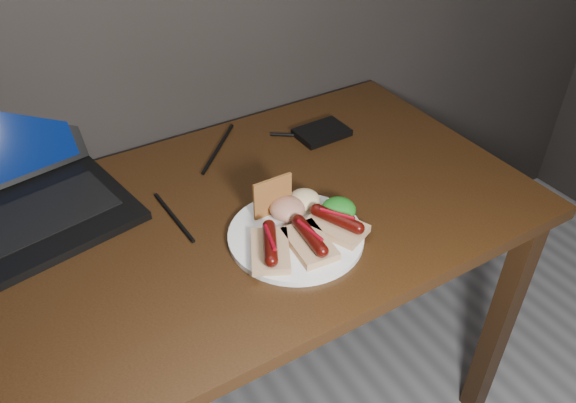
% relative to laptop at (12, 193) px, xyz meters
% --- Properties ---
extents(desk, '(1.40, 0.70, 0.75)m').
position_rel_laptop_xyz_m(desk, '(0.31, -0.24, -0.14)').
color(desk, '#351F0D').
rests_on(desk, ground).
extents(laptop, '(0.45, 0.43, 0.25)m').
position_rel_laptop_xyz_m(laptop, '(0.00, 0.00, 0.00)').
color(laptop, black).
rests_on(laptop, desk).
extents(hard_drive, '(0.13, 0.09, 0.02)m').
position_rel_laptop_xyz_m(hard_drive, '(0.71, -0.07, -0.04)').
color(hard_drive, black).
rests_on(hard_drive, desk).
extents(desk_cables, '(0.84, 0.36, 0.01)m').
position_rel_laptop_xyz_m(desk_cables, '(0.30, -0.08, -0.05)').
color(desk_cables, black).
rests_on(desk_cables, desk).
extents(plate, '(0.30, 0.30, 0.01)m').
position_rel_laptop_xyz_m(plate, '(0.45, -0.36, -0.04)').
color(plate, white).
rests_on(plate, desk).
extents(bread_sausage_left, '(0.11, 0.13, 0.04)m').
position_rel_laptop_xyz_m(bread_sausage_left, '(0.38, -0.39, -0.02)').
color(bread_sausage_left, tan).
rests_on(bread_sausage_left, plate).
extents(bread_sausage_center, '(0.08, 0.12, 0.04)m').
position_rel_laptop_xyz_m(bread_sausage_center, '(0.45, -0.41, -0.02)').
color(bread_sausage_center, tan).
rests_on(bread_sausage_center, plate).
extents(bread_sausage_right, '(0.11, 0.13, 0.04)m').
position_rel_laptop_xyz_m(bread_sausage_right, '(0.52, -0.40, -0.02)').
color(bread_sausage_right, tan).
rests_on(bread_sausage_right, plate).
extents(crispbread, '(0.09, 0.01, 0.08)m').
position_rel_laptop_xyz_m(crispbread, '(0.44, -0.29, 0.00)').
color(crispbread, '#B16930').
rests_on(crispbread, plate).
extents(salad_greens, '(0.07, 0.07, 0.04)m').
position_rel_laptop_xyz_m(salad_greens, '(0.55, -0.37, -0.02)').
color(salad_greens, '#135E12').
rests_on(salad_greens, plate).
extents(salsa_mound, '(0.07, 0.07, 0.04)m').
position_rel_laptop_xyz_m(salsa_mound, '(0.46, -0.31, -0.02)').
color(salsa_mound, maroon).
rests_on(salsa_mound, plate).
extents(coleslaw_mound, '(0.06, 0.06, 0.04)m').
position_rel_laptop_xyz_m(coleslaw_mound, '(0.51, -0.30, -0.02)').
color(coleslaw_mound, beige).
rests_on(coleslaw_mound, plate).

